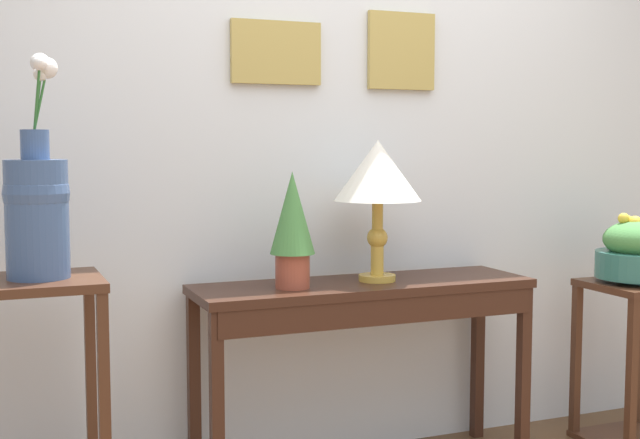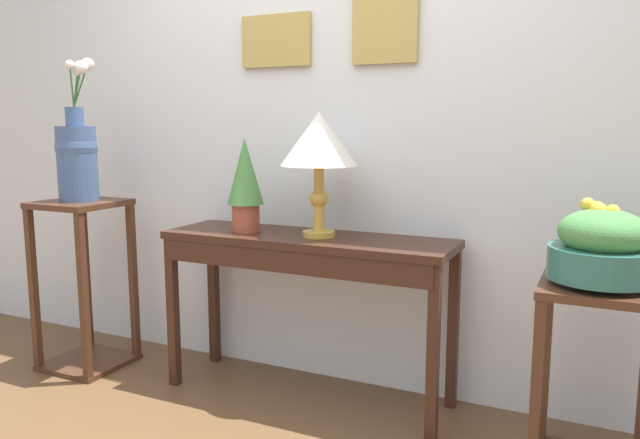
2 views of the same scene
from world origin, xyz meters
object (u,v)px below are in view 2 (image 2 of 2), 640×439
table_lamp (319,143)px  planter_bowl_wide_right (602,248)px  console_table (305,259)px  flower_vase_tall_left (77,154)px  potted_plant_on_console (245,181)px  pedestal_stand_left (85,285)px  pedestal_stand_right (592,383)px

table_lamp → planter_bowl_wide_right: (1.17, -0.17, -0.34)m
console_table → table_lamp: bearing=21.8°
console_table → flower_vase_tall_left: bearing=-173.5°
console_table → potted_plant_on_console: size_ratio=3.07×
pedestal_stand_left → pedestal_stand_right: 2.45m
potted_plant_on_console → pedestal_stand_right: size_ratio=0.61×
table_lamp → potted_plant_on_console: bearing=-175.6°
pedestal_stand_right → pedestal_stand_left: bearing=179.9°
flower_vase_tall_left → potted_plant_on_console: bearing=8.4°
console_table → pedestal_stand_right: bearing=-6.7°
pedestal_stand_left → pedestal_stand_right: bearing=-0.1°
console_table → pedestal_stand_left: bearing=-173.4°
console_table → flower_vase_tall_left: size_ratio=1.88×
table_lamp → pedestal_stand_left: (-1.29, -0.17, -0.75)m
potted_plant_on_console → planter_bowl_wide_right: bearing=-5.2°
pedestal_stand_right → planter_bowl_wide_right: planter_bowl_wide_right is taller
console_table → table_lamp: (0.06, 0.02, 0.53)m
console_table → planter_bowl_wide_right: size_ratio=3.79×
pedestal_stand_left → planter_bowl_wide_right: bearing=-0.1°
pedestal_stand_left → console_table: bearing=6.6°
console_table → table_lamp: table_lamp is taller
table_lamp → potted_plant_on_console: (-0.37, -0.03, -0.18)m
table_lamp → potted_plant_on_console: size_ratio=1.27×
console_table → flower_vase_tall_left: flower_vase_tall_left is taller
potted_plant_on_console → pedestal_stand_left: size_ratio=0.50×
console_table → potted_plant_on_console: (-0.31, -0.00, 0.35)m
console_table → planter_bowl_wide_right: planter_bowl_wide_right is taller
potted_plant_on_console → pedestal_stand_left: (-0.92, -0.14, -0.57)m
table_lamp → planter_bowl_wide_right: 1.23m
potted_plant_on_console → pedestal_stand_right: 1.67m
console_table → flower_vase_tall_left: (-1.23, -0.14, 0.46)m
pedestal_stand_right → planter_bowl_wide_right: bearing=133.9°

